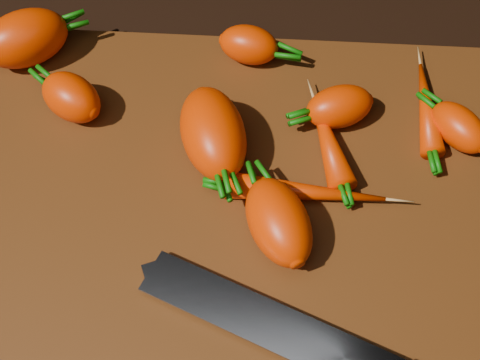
{
  "coord_description": "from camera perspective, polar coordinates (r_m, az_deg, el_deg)",
  "views": [
    {
      "loc": [
        0.02,
        -0.31,
        0.51
      ],
      "look_at": [
        0.0,
        0.01,
        0.03
      ],
      "focal_mm": 50.0,
      "sensor_mm": 36.0,
      "label": 1
    }
  ],
  "objects": [
    {
      "name": "carrot_7",
      "position": [
        0.65,
        15.62,
        6.03
      ],
      "size": [
        0.02,
        0.11,
        0.02
      ],
      "primitive_type": "ellipsoid",
      "rotation": [
        0.0,
        0.0,
        1.59
      ],
      "color": "#EF3300",
      "rests_on": "cutting_board"
    },
    {
      "name": "carrot_0",
      "position": [
        0.7,
        -17.86,
        11.43
      ],
      "size": [
        0.1,
        0.09,
        0.05
      ],
      "primitive_type": "ellipsoid",
      "rotation": [
        0.0,
        0.0,
        0.56
      ],
      "color": "#EF3300",
      "rests_on": "cutting_board"
    },
    {
      "name": "carrot_4",
      "position": [
        0.63,
        8.47,
        6.21
      ],
      "size": [
        0.07,
        0.06,
        0.04
      ],
      "primitive_type": "ellipsoid",
      "rotation": [
        0.0,
        0.0,
        3.5
      ],
      "color": "#EF3300",
      "rests_on": "cutting_board"
    },
    {
      "name": "carrot_6",
      "position": [
        0.64,
        18.18,
        4.3
      ],
      "size": [
        0.07,
        0.07,
        0.04
      ],
      "primitive_type": "ellipsoid",
      "rotation": [
        0.0,
        0.0,
        2.24
      ],
      "color": "#EF3300",
      "rests_on": "cutting_board"
    },
    {
      "name": "carrot_8",
      "position": [
        0.57,
        5.44,
        -1.0
      ],
      "size": [
        0.14,
        0.03,
        0.02
      ],
      "primitive_type": "ellipsoid",
      "rotation": [
        0.0,
        0.0,
        -0.05
      ],
      "color": "#EF3300",
      "rests_on": "cutting_board"
    },
    {
      "name": "carrot_2",
      "position": [
        0.59,
        -2.31,
        4.03
      ],
      "size": [
        0.08,
        0.11,
        0.06
      ],
      "primitive_type": "ellipsoid",
      "rotation": [
        0.0,
        0.0,
        -1.27
      ],
      "color": "#EF3300",
      "rests_on": "cutting_board"
    },
    {
      "name": "cutting_board",
      "position": [
        0.59,
        -0.06,
        -2.11
      ],
      "size": [
        0.5,
        0.4,
        0.01
      ],
      "primitive_type": "cube",
      "color": "#51280D",
      "rests_on": "ground"
    },
    {
      "name": "knife",
      "position": [
        0.52,
        4.54,
        -13.05
      ],
      "size": [
        0.33,
        0.16,
        0.02
      ],
      "rotation": [
        0.0,
        0.0,
        -0.39
      ],
      "color": "gray",
      "rests_on": "cutting_board"
    },
    {
      "name": "carrot_5",
      "position": [
        0.67,
        0.76,
        11.46
      ],
      "size": [
        0.07,
        0.05,
        0.04
      ],
      "primitive_type": "ellipsoid",
      "rotation": [
        0.0,
        0.0,
        -0.23
      ],
      "color": "#EF3300",
      "rests_on": "cutting_board"
    },
    {
      "name": "ground",
      "position": [
        0.6,
        -0.06,
        -2.66
      ],
      "size": [
        2.0,
        2.0,
        0.01
      ],
      "primitive_type": "cube",
      "color": "black"
    },
    {
      "name": "carrot_1",
      "position": [
        0.64,
        -14.2,
        6.86
      ],
      "size": [
        0.08,
        0.07,
        0.04
      ],
      "primitive_type": "ellipsoid",
      "rotation": [
        0.0,
        0.0,
        2.53
      ],
      "color": "#EF3300",
      "rests_on": "cutting_board"
    },
    {
      "name": "carrot_9",
      "position": [
        0.61,
        7.5,
        3.35
      ],
      "size": [
        0.05,
        0.1,
        0.03
      ],
      "primitive_type": "ellipsoid",
      "rotation": [
        0.0,
        0.0,
        1.82
      ],
      "color": "#EF3300",
      "rests_on": "cutting_board"
    },
    {
      "name": "carrot_3",
      "position": [
        0.54,
        3.31,
        -3.59
      ],
      "size": [
        0.08,
        0.1,
        0.05
      ],
      "primitive_type": "ellipsoid",
      "rotation": [
        0.0,
        0.0,
        1.98
      ],
      "color": "#EF3300",
      "rests_on": "cutting_board"
    }
  ]
}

